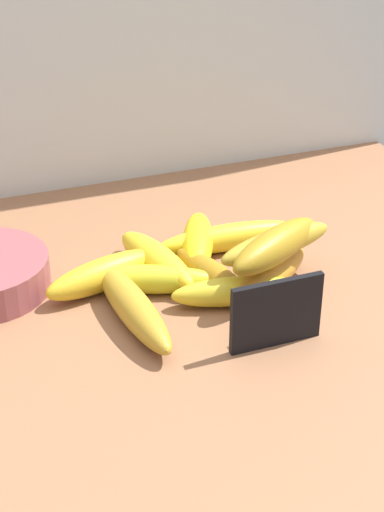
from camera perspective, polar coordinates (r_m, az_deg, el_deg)
name	(u,v)px	position (r cm, az deg, el deg)	size (l,w,h in cm)	color
counter_top	(154,320)	(99.79, -2.67, -4.50)	(110.00, 76.00, 3.00)	brown
chalkboard_sign	(276,315)	(91.38, 5.92, -4.18)	(11.00, 1.80, 8.40)	black
banana_0	(133,307)	(95.86, -4.16, -3.60)	(20.17, 4.06, 4.06)	#B68B25
banana_1	(270,274)	(102.28, 5.48, -1.27)	(15.77, 4.26, 4.26)	#BE8728
banana_2	(236,291)	(99.06, 3.14, -2.49)	(16.08, 3.68, 3.68)	gold
banana_3	(198,242)	(109.32, 0.41, 1.03)	(15.24, 4.13, 4.13)	yellow
banana_4	(157,260)	(105.06, -2.51, -0.27)	(16.14, 4.19, 4.19)	yellow
banana_5	(104,274)	(102.46, -6.22, -1.27)	(16.46, 4.20, 4.20)	gold
banana_6	(148,279)	(101.43, -3.10, -1.64)	(18.09, 3.70, 3.70)	gold
banana_7	(214,277)	(101.97, 1.59, -1.47)	(16.02, 3.56, 3.56)	#A37318
banana_8	(229,237)	(110.83, 2.62, 1.32)	(20.17, 3.79, 3.79)	yellow
banana_9	(276,246)	(99.82, 5.90, 0.73)	(16.36, 4.36, 4.36)	#A27E1B
banana_10	(276,243)	(101.19, 5.91, 0.89)	(16.62, 3.56, 3.56)	gold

